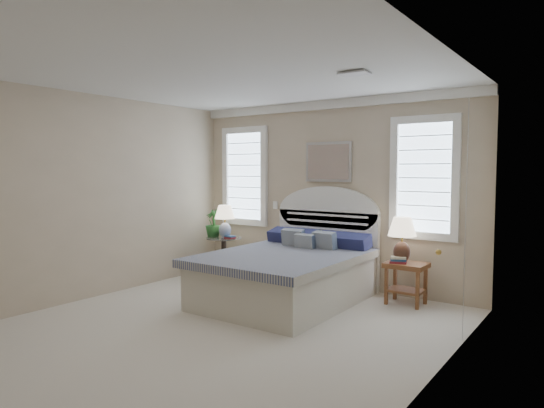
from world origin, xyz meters
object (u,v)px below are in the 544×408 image
Objects in this scene: side_table_left at (224,252)px; lamp_right at (402,234)px; bed at (290,271)px; floor_pot at (219,267)px; nightstand_right at (406,274)px; lamp_left at (225,218)px.

lamp_right is at bearing 2.41° from side_table_left.
side_table_left is at bearing 160.26° from bed.
lamp_right reaches higher than side_table_left.
side_table_left reaches higher than floor_pot.
floor_pot is 0.66× the size of lamp_right.
nightstand_right is at bearing 1.94° from side_table_left.
bed is 1.47m from nightstand_right.
bed reaches higher than floor_pot.
bed is 1.74m from floor_pot.
lamp_right is (2.86, 0.12, -0.06)m from lamp_left.
lamp_left is (-1.63, 0.60, 0.56)m from bed.
bed is at bearing -149.88° from lamp_right.
lamp_left is at bearing 78.12° from floor_pot.
side_table_left is at bearing -178.06° from nightstand_right.
side_table_left is at bearing 87.89° from floor_pot.
lamp_right reaches higher than floor_pot.
floor_pot is (-1.65, 0.48, -0.21)m from bed.
lamp_right is (2.88, 0.12, 0.50)m from side_table_left.
nightstand_right is 0.91× the size of lamp_right.
lamp_right is (2.88, 0.23, 0.71)m from floor_pot.
bed reaches higher than lamp_right.
bed is 1.82m from lamp_left.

